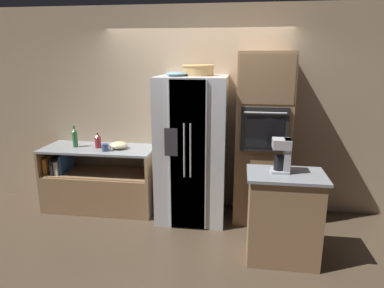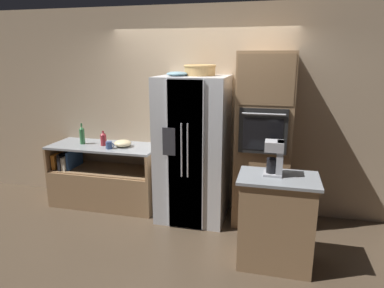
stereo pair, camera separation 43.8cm
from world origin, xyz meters
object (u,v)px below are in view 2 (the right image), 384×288
Objects in this scene: fruit_bowl at (177,74)px; mixing_bowl at (123,143)px; coffee_maker at (276,157)px; refrigerator at (193,149)px; wall_oven at (263,140)px; bottle_tall at (82,135)px; wicker_basket at (200,70)px; mug at (109,145)px; bottle_short at (103,139)px.

fruit_bowl reaches higher than mixing_bowl.
refrigerator is at bearing 141.73° from coffee_maker.
wall_oven is 2.57m from bottle_tall.
wicker_basket is 3.28× the size of mug.
bottle_short reaches higher than mixing_bowl.
wicker_basket is (0.07, 0.10, 1.02)m from refrigerator.
bottle_tall is at bearing 161.60° from coffee_maker.
mixing_bowl is at bearing -179.62° from wall_oven.
bottle_short is 0.22m from mug.
bottle_tall is (-1.48, 0.13, -0.89)m from fruit_bowl.
wicker_basket is at bearing 56.22° from refrigerator.
bottle_tall is 2.87m from coffee_maker.
wicker_basket is 1.16× the size of coffee_maker.
mug is (0.50, -0.15, -0.08)m from bottle_tall.
coffee_maker reaches higher than bottle_tall.
refrigerator is 1.03m from mixing_bowl.
bottle_tall reaches higher than bottle_short.
mixing_bowl is (-1.03, 0.07, 0.00)m from refrigerator.
mug is 0.52× the size of mixing_bowl.
fruit_bowl is (-0.25, -0.15, -0.05)m from wicker_basket.
fruit_bowl is at bearing -6.20° from bottle_short.
bottle_short is 2.56m from coffee_maker.
fruit_bowl is at bearing -148.84° from wicker_basket.
wall_oven reaches higher than coffee_maker.
mug is (-0.98, -0.02, -0.97)m from fruit_bowl.
mixing_bowl is at bearing 156.69° from coffee_maker.
mixing_bowl is (-1.10, -0.03, -1.02)m from wicker_basket.
bottle_short is (0.34, -0.00, -0.03)m from bottle_tall.
wall_oven is 0.93m from coffee_maker.
coffee_maker is at bearing -32.00° from fruit_bowl.
wall_oven is 17.59× the size of mug.
refrigerator is 7.88× the size of mixing_bowl.
mug is at bearing -178.74° from fruit_bowl.
wicker_basket reaches higher than mixing_bowl.
coffee_maker is (2.22, -0.76, 0.21)m from mug.
refrigerator is 0.86× the size of wall_oven.
wall_oven is 5.36× the size of wicker_basket.
refrigerator is 1.36m from coffee_maker.
wicker_basket is 1.70× the size of mixing_bowl.
wall_oven is 6.22× the size of coffee_maker.
wall_oven is at bearing 0.27° from bottle_short.
mixing_bowl is at bearing -178.30° from wicker_basket.
fruit_bowl is 1.30m from mixing_bowl.
wicker_basket reaches higher than bottle_short.
wall_oven is 7.23× the size of bottle_tall.
wicker_basket is at bearing 31.16° from fruit_bowl.
wicker_basket is 1.70m from bottle_short.
bottle_short is at bearing 159.28° from coffee_maker.
bottle_short is 0.60× the size of coffee_maker.
wall_oven reaches higher than mug.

